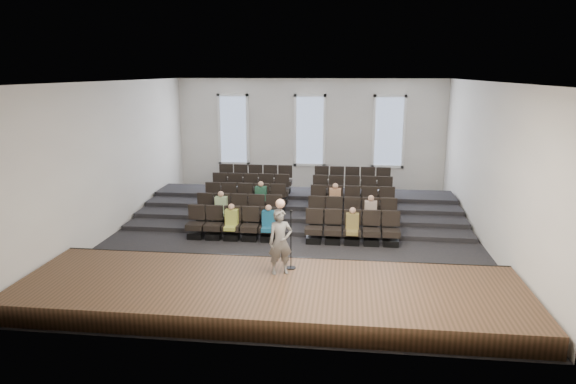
% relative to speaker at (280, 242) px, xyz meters
% --- Properties ---
extents(ground, '(14.00, 14.00, 0.00)m').
position_rel_speaker_xyz_m(ground, '(-0.17, 4.44, -1.31)').
color(ground, black).
rests_on(ground, ground).
extents(ceiling, '(12.00, 14.00, 0.02)m').
position_rel_speaker_xyz_m(ceiling, '(-0.17, 4.44, 3.70)').
color(ceiling, white).
rests_on(ceiling, ground).
extents(wall_back, '(12.00, 0.04, 5.00)m').
position_rel_speaker_xyz_m(wall_back, '(-0.17, 11.46, 1.19)').
color(wall_back, silver).
rests_on(wall_back, ground).
extents(wall_front, '(12.00, 0.04, 5.00)m').
position_rel_speaker_xyz_m(wall_front, '(-0.17, -2.58, 1.19)').
color(wall_front, silver).
rests_on(wall_front, ground).
extents(wall_left, '(0.04, 14.00, 5.00)m').
position_rel_speaker_xyz_m(wall_left, '(-6.19, 4.44, 1.19)').
color(wall_left, silver).
rests_on(wall_left, ground).
extents(wall_right, '(0.04, 14.00, 5.00)m').
position_rel_speaker_xyz_m(wall_right, '(5.85, 4.44, 1.19)').
color(wall_right, silver).
rests_on(wall_right, ground).
extents(stage, '(11.80, 3.60, 0.50)m').
position_rel_speaker_xyz_m(stage, '(-0.17, -0.66, -1.06)').
color(stage, '#503422').
rests_on(stage, ground).
extents(stage_lip, '(11.80, 0.06, 0.52)m').
position_rel_speaker_xyz_m(stage_lip, '(-0.17, 1.11, -1.06)').
color(stage_lip, black).
rests_on(stage_lip, ground).
extents(risers, '(11.80, 4.80, 0.60)m').
position_rel_speaker_xyz_m(risers, '(-0.17, 7.61, -1.11)').
color(risers, black).
rests_on(risers, ground).
extents(seating_rows, '(6.80, 4.70, 1.67)m').
position_rel_speaker_xyz_m(seating_rows, '(-0.17, 5.98, -0.63)').
color(seating_rows, black).
rests_on(seating_rows, ground).
extents(windows, '(8.44, 0.10, 3.24)m').
position_rel_speaker_xyz_m(windows, '(-0.17, 11.39, 1.39)').
color(windows, white).
rests_on(windows, wall_back).
extents(audience, '(5.45, 2.64, 1.10)m').
position_rel_speaker_xyz_m(audience, '(-0.27, 4.74, -0.50)').
color(audience, '#A4AD45').
rests_on(audience, seating_rows).
extents(speaker, '(0.69, 0.57, 1.61)m').
position_rel_speaker_xyz_m(speaker, '(0.00, 0.00, 0.00)').
color(speaker, '#5A5855').
rests_on(speaker, stage).
extents(mic_stand, '(0.25, 0.25, 1.51)m').
position_rel_speaker_xyz_m(mic_stand, '(0.22, 0.35, -0.36)').
color(mic_stand, black).
rests_on(mic_stand, stage).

